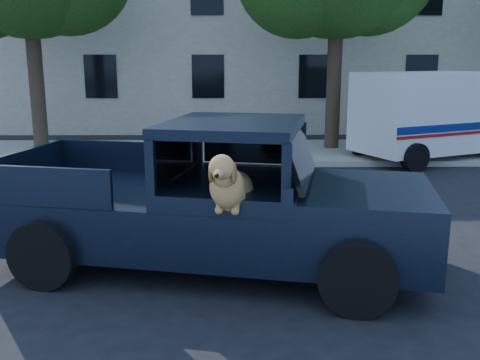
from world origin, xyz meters
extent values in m
plane|color=black|center=(0.00, 0.00, 0.00)|extent=(120.00, 120.00, 0.00)
cube|color=gray|center=(0.00, 9.20, 0.07)|extent=(60.00, 4.00, 0.15)
cylinder|color=#332619|center=(-4.00, 9.60, 2.20)|extent=(0.44, 0.44, 4.40)
cylinder|color=#332619|center=(5.00, 9.60, 2.20)|extent=(0.44, 0.44, 4.40)
cube|color=beige|center=(3.00, 16.50, 4.50)|extent=(26.00, 6.00, 9.00)
cube|color=black|center=(1.68, 0.20, 0.69)|extent=(6.04, 3.32, 0.72)
cube|color=black|center=(3.67, -0.22, 1.14)|extent=(2.06, 2.49, 0.18)
cube|color=black|center=(1.95, 0.14, 1.98)|extent=(2.10, 2.41, 0.13)
cube|color=black|center=(2.82, -0.04, 1.59)|extent=(0.66, 1.91, 0.62)
cube|color=black|center=(2.06, -0.39, 0.90)|extent=(0.72, 0.72, 0.42)
cube|color=black|center=(2.52, -1.38, 1.41)|extent=(0.12, 0.08, 0.18)
cube|color=silver|center=(7.64, 8.12, 0.60)|extent=(4.99, 3.75, 0.54)
cube|color=silver|center=(7.24, 7.94, 1.68)|extent=(4.20, 3.39, 1.62)
cube|color=navy|center=(7.67, 7.00, 1.08)|extent=(3.36, 1.54, 0.19)
cube|color=#9E0F0F|center=(7.67, 7.00, 0.91)|extent=(3.36, 1.54, 0.08)
camera|label=1|loc=(1.95, -6.85, 2.82)|focal=40.00mm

